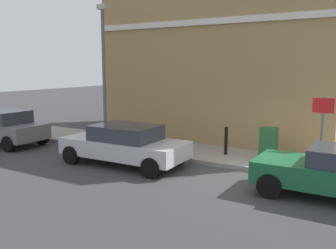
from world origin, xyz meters
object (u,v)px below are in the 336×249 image
(bollard_near_cabinet, at_px, (226,140))
(street_sign, at_px, (322,124))
(car_grey, at_px, (1,127))
(lamppost, at_px, (104,67))
(utility_cabinet, at_px, (268,145))
(car_silver, at_px, (125,144))

(bollard_near_cabinet, height_order, street_sign, street_sign)
(car_grey, bearing_deg, lamppost, -149.00)
(lamppost, bearing_deg, car_grey, 121.77)
(utility_cabinet, bearing_deg, bollard_near_cabinet, 86.35)
(bollard_near_cabinet, relative_size, lamppost, 0.18)
(utility_cabinet, bearing_deg, lamppost, 90.81)
(car_grey, xyz_separation_m, utility_cabinet, (2.47, -10.88, -0.08))
(utility_cabinet, relative_size, street_sign, 0.50)
(car_grey, height_order, street_sign, street_sign)
(bollard_near_cabinet, bearing_deg, utility_cabinet, -93.65)
(car_silver, bearing_deg, lamppost, -40.58)
(utility_cabinet, height_order, lamppost, lamppost)
(car_grey, relative_size, utility_cabinet, 3.77)
(car_silver, height_order, street_sign, street_sign)
(utility_cabinet, height_order, bollard_near_cabinet, utility_cabinet)
(bollard_near_cabinet, bearing_deg, lamppost, 92.09)
(car_silver, height_order, car_grey, car_grey)
(car_grey, xyz_separation_m, lamppost, (2.36, -3.82, 2.54))
(street_sign, xyz_separation_m, lamppost, (0.56, 8.79, 1.64))
(car_silver, distance_m, bollard_near_cabinet, 3.69)
(car_grey, relative_size, bollard_near_cabinet, 4.17)
(car_silver, xyz_separation_m, car_grey, (-0.02, 6.65, 0.03))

